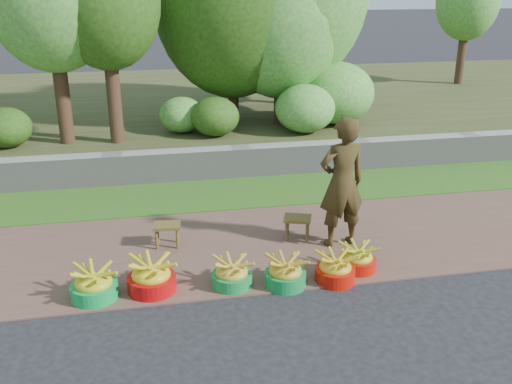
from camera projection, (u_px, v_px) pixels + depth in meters
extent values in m
plane|color=black|center=(303.00, 291.00, 6.50)|extent=(120.00, 120.00, 0.00)
cube|color=brown|center=(278.00, 243.00, 7.65)|extent=(80.00, 2.50, 0.02)
cube|color=#325F1B|center=(250.00, 192.00, 9.48)|extent=(80.00, 1.50, 0.04)
cube|color=gray|center=(241.00, 162.00, 10.17)|extent=(80.00, 0.35, 0.55)
cube|color=#3D4120|center=(208.00, 107.00, 14.68)|extent=(80.00, 10.00, 0.50)
cylinder|color=#3B2718|center=(279.00, 89.00, 11.89)|extent=(0.20, 0.20, 1.36)
ellipsoid|color=#4F9637|center=(280.00, 16.00, 11.37)|extent=(2.61, 2.61, 3.27)
cylinder|color=#3B2718|center=(62.00, 88.00, 10.19)|extent=(0.26, 0.26, 2.02)
cylinder|color=#3B2718|center=(281.00, 70.00, 13.67)|extent=(0.22, 0.22, 1.57)
cylinder|color=#3B2718|center=(113.00, 90.00, 10.25)|extent=(0.25, 0.25, 1.92)
ellipsoid|color=#2A5214|center=(106.00, 1.00, 9.72)|extent=(1.87, 1.87, 2.34)
cylinder|color=#3B2718|center=(292.00, 77.00, 12.17)|extent=(0.23, 0.23, 1.73)
cylinder|color=#3B2718|center=(462.00, 52.00, 16.20)|extent=(0.24, 0.24, 1.77)
ellipsoid|color=#4F9637|center=(468.00, 0.00, 15.70)|extent=(1.73, 1.73, 2.16)
cylinder|color=#3B2718|center=(233.00, 84.00, 11.94)|extent=(0.22, 0.22, 1.54)
ellipsoid|color=#2A5214|center=(215.00, 117.00, 10.88)|extent=(0.93, 0.93, 0.75)
ellipsoid|color=#4F9637|center=(182.00, 115.00, 11.14)|extent=(0.87, 0.87, 0.69)
ellipsoid|color=#4F9637|center=(305.00, 108.00, 11.11)|extent=(1.18, 1.18, 0.94)
ellipsoid|color=#4F9637|center=(336.00, 93.00, 11.75)|extent=(1.59, 1.59, 1.27)
ellipsoid|color=#2A5214|center=(6.00, 128.00, 10.14)|extent=(0.89, 0.89, 0.71)
cylinder|color=#0C9440|center=(95.00, 291.00, 6.31)|extent=(0.52, 0.52, 0.19)
ellipsoid|color=#B2AA18|center=(93.00, 280.00, 6.26)|extent=(0.46, 0.46, 0.30)
cylinder|color=#B0090A|center=(152.00, 284.00, 6.45)|extent=(0.55, 0.55, 0.20)
ellipsoid|color=gold|center=(151.00, 272.00, 6.40)|extent=(0.48, 0.48, 0.32)
cylinder|color=#157F38|center=(232.00, 280.00, 6.57)|extent=(0.47, 0.47, 0.17)
ellipsoid|color=#B5942B|center=(232.00, 270.00, 6.52)|extent=(0.41, 0.41, 0.27)
cylinder|color=#117B38|center=(285.00, 279.00, 6.59)|extent=(0.48, 0.48, 0.17)
ellipsoid|color=#B08E1E|center=(285.00, 269.00, 6.54)|extent=(0.42, 0.42, 0.28)
cylinder|color=#B31106|center=(335.00, 275.00, 6.68)|extent=(0.47, 0.47, 0.17)
ellipsoid|color=gold|center=(335.00, 265.00, 6.63)|extent=(0.42, 0.42, 0.27)
cylinder|color=#AF1207|center=(357.00, 264.00, 6.93)|extent=(0.46, 0.46, 0.16)
ellipsoid|color=#AFA41E|center=(358.00, 255.00, 6.89)|extent=(0.40, 0.40, 0.26)
cube|color=brown|center=(167.00, 226.00, 7.46)|extent=(0.38, 0.31, 0.04)
cylinder|color=brown|center=(157.00, 240.00, 7.42)|extent=(0.04, 0.04, 0.27)
cylinder|color=brown|center=(177.00, 239.00, 7.44)|extent=(0.04, 0.04, 0.27)
cylinder|color=brown|center=(158.00, 234.00, 7.59)|extent=(0.04, 0.04, 0.27)
cylinder|color=brown|center=(178.00, 233.00, 7.61)|extent=(0.04, 0.04, 0.27)
cube|color=brown|center=(297.00, 218.00, 7.66)|extent=(0.43, 0.38, 0.04)
cylinder|color=brown|center=(286.00, 231.00, 7.65)|extent=(0.04, 0.04, 0.28)
cylinder|color=brown|center=(307.00, 233.00, 7.61)|extent=(0.04, 0.04, 0.28)
cylinder|color=brown|center=(288.00, 226.00, 7.83)|extent=(0.04, 0.04, 0.28)
cylinder|color=brown|center=(308.00, 227.00, 7.79)|extent=(0.04, 0.04, 0.28)
imported|color=black|center=(342.00, 183.00, 7.31)|extent=(0.68, 0.49, 1.73)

